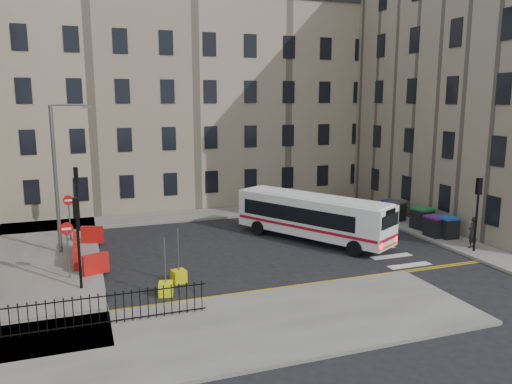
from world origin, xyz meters
TOP-DOWN VIEW (x-y plane):
  - ground at (0.00, 0.00)m, footprint 120.00×120.00m
  - pavement_north at (-6.00, 8.60)m, footprint 36.00×3.20m
  - pavement_east at (9.00, 4.00)m, footprint 2.40×26.00m
  - pavement_west at (-14.00, 1.00)m, footprint 6.00×22.00m
  - pavement_sw at (-7.00, -10.00)m, footprint 20.00×6.00m
  - terrace_north at (-7.00, 15.50)m, footprint 38.30×10.80m
  - corner_east at (19.00, 5.00)m, footprint 17.80×24.30m
  - traffic_light_east at (8.60, -5.50)m, footprint 0.28×0.22m
  - traffic_light_nw at (-12.00, 6.50)m, footprint 0.28×0.22m
  - traffic_light_sw at (-12.00, -4.00)m, footprint 0.28×0.22m
  - streetlamp at (-13.00, 2.00)m, footprint 0.50×0.22m
  - no_entry_north at (-12.50, 4.50)m, footprint 0.60×0.08m
  - no_entry_south at (-12.50, -2.50)m, footprint 0.60×0.08m
  - roadworks_barriers at (-11.84, 0.50)m, footprint 1.66×6.26m
  - iron_railings at (-11.25, -8.20)m, footprint 7.80×0.04m
  - bus at (1.27, -0.14)m, footprint 6.93×9.69m
  - wheelie_bin_a at (9.09, -2.73)m, footprint 1.05×1.20m
  - wheelie_bin_b at (8.58, -2.29)m, footprint 1.08×1.22m
  - wheelie_bin_c at (9.02, -0.46)m, footprint 1.28×1.41m
  - wheelie_bin_d at (8.75, 2.09)m, footprint 1.36×1.46m
  - wheelie_bin_e at (9.23, 3.40)m, footprint 1.18×1.26m
  - pedestrian at (8.96, -4.93)m, footprint 0.74×0.58m
  - bollard_yellow at (-7.69, -4.40)m, footprint 0.71×0.71m
  - bollard_chevron at (-8.53, -5.76)m, footprint 0.72×0.72m

SIDE VIEW (x-z plane):
  - ground at x=0.00m, z-range 0.00..0.00m
  - pavement_north at x=-6.00m, z-range 0.00..0.15m
  - pavement_east at x=9.00m, z-range 0.00..0.15m
  - pavement_west at x=-14.00m, z-range 0.00..0.15m
  - pavement_sw at x=-7.00m, z-range 0.00..0.15m
  - bollard_yellow at x=-7.69m, z-range 0.00..0.60m
  - bollard_chevron at x=-8.53m, z-range 0.00..0.60m
  - roadworks_barriers at x=-11.84m, z-range 0.15..1.15m
  - wheelie_bin_e at x=9.23m, z-range 0.15..1.29m
  - iron_railings at x=-11.25m, z-range 0.15..1.35m
  - wheelie_bin_b at x=8.58m, z-range 0.16..1.43m
  - wheelie_bin_a at x=9.09m, z-range 0.16..1.45m
  - wheelie_bin_d at x=8.75m, z-range 0.16..1.47m
  - wheelie_bin_c at x=9.02m, z-range 0.16..1.53m
  - pedestrian at x=8.96m, z-range 0.15..1.96m
  - bus at x=1.27m, z-range 0.21..2.91m
  - no_entry_north at x=-12.50m, z-range 0.58..3.58m
  - no_entry_south at x=-12.50m, z-range 0.58..3.58m
  - traffic_light_east at x=8.60m, z-range 0.82..4.92m
  - traffic_light_nw at x=-12.00m, z-range 0.82..4.92m
  - traffic_light_sw at x=-12.00m, z-range 0.82..4.92m
  - streetlamp at x=-13.00m, z-range 0.27..8.41m
  - terrace_north at x=-7.00m, z-range 0.02..17.22m
  - corner_east at x=19.00m, z-range 0.02..19.22m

